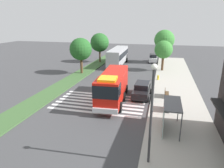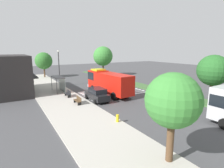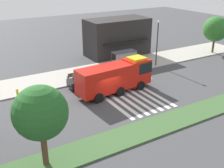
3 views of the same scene
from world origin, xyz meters
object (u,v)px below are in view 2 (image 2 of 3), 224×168
(fire_truck, at_px, (108,81))
(fire_hydrant, at_px, (117,118))
(street_lamp, at_px, (59,65))
(median_tree_center, at_px, (103,56))
(sidewalk_tree_west, at_px, (173,101))
(median_tree_west, at_px, (213,71))
(bus_stop_shelter, at_px, (60,81))
(parked_car_mid, at_px, (97,94))
(sidewalk_tree_east, at_px, (44,61))
(bench_near_shelter, at_px, (68,94))
(bench_west_of_shelter, at_px, (78,100))

(fire_truck, height_order, fire_hydrant, fire_truck)
(street_lamp, relative_size, median_tree_center, 0.87)
(sidewalk_tree_west, distance_m, median_tree_west, 14.97)
(bus_stop_shelter, height_order, sidewalk_tree_west, sidewalk_tree_west)
(parked_car_mid, height_order, fire_hydrant, parked_car_mid)
(bus_stop_shelter, height_order, sidewalk_tree_east, sidewalk_tree_east)
(bus_stop_shelter, xyz_separation_m, sidewalk_tree_west, (-22.21, -0.76, 2.09))
(fire_truck, xyz_separation_m, parked_car_mid, (-2.54, 3.10, -1.09))
(bus_stop_shelter, height_order, street_lamp, street_lamp)
(fire_truck, xyz_separation_m, fire_hydrant, (-10.39, 4.80, -1.51))
(bench_near_shelter, xyz_separation_m, sidewalk_tree_west, (-18.21, -0.72, 3.39))
(street_lamp, bearing_deg, bus_stop_shelter, 166.09)
(sidewalk_tree_west, relative_size, fire_hydrant, 7.88)
(fire_truck, relative_size, sidewalk_tree_west, 1.72)
(fire_truck, height_order, sidewalk_tree_west, sidewalk_tree_west)
(street_lamp, bearing_deg, sidewalk_tree_east, 1.80)
(sidewalk_tree_east, bearing_deg, bus_stop_shelter, 177.50)
(bench_west_of_shelter, xyz_separation_m, sidewalk_tree_east, (25.50, -0.72, 3.57))
(sidewalk_tree_east, bearing_deg, parked_car_mid, -174.99)
(parked_car_mid, height_order, median_tree_center, median_tree_center)
(median_tree_center, bearing_deg, median_tree_west, -180.00)
(fire_truck, xyz_separation_m, bench_near_shelter, (1.08, 6.02, -1.41))
(bench_near_shelter, relative_size, bench_west_of_shelter, 1.00)
(fire_truck, xyz_separation_m, bench_west_of_shelter, (-2.98, 6.02, -1.41))
(parked_car_mid, bearing_deg, median_tree_west, -126.09)
(bus_stop_shelter, bearing_deg, bench_west_of_shelter, -179.71)
(bus_stop_shelter, height_order, median_tree_west, median_tree_west)
(fire_truck, distance_m, bench_west_of_shelter, 6.86)
(median_tree_west, height_order, median_tree_center, median_tree_center)
(bus_stop_shelter, distance_m, sidewalk_tree_west, 22.32)
(fire_hydrant, bearing_deg, bench_west_of_shelter, 9.34)
(bus_stop_shelter, bearing_deg, bench_near_shelter, -179.41)
(parked_car_mid, relative_size, bus_stop_shelter, 1.31)
(median_tree_west, bearing_deg, fire_hydrant, 85.61)
(bench_near_shelter, bearing_deg, street_lamp, -7.34)
(street_lamp, xyz_separation_m, sidewalk_tree_west, (-26.90, 0.40, -0.03))
(parked_car_mid, xyz_separation_m, median_tree_west, (-8.88, -11.64, 3.43))
(street_lamp, height_order, fire_hydrant, street_lamp)
(street_lamp, height_order, sidewalk_tree_east, street_lamp)
(parked_car_mid, distance_m, bench_west_of_shelter, 2.97)
(bench_near_shelter, xyz_separation_m, median_tree_center, (16.50, -14.56, 4.59))
(fire_truck, xyz_separation_m, sidewalk_tree_east, (22.52, 5.30, 2.16))
(bench_near_shelter, bearing_deg, fire_hydrant, -173.93)
(bus_stop_shelter, height_order, fire_hydrant, bus_stop_shelter)
(street_lamp, xyz_separation_m, median_tree_west, (-21.19, -13.44, 0.34))
(bus_stop_shelter, height_order, bench_near_shelter, bus_stop_shelter)
(bench_west_of_shelter, bearing_deg, fire_truck, -63.65)
(fire_truck, bearing_deg, median_tree_center, -30.27)
(bus_stop_shelter, height_order, median_tree_center, median_tree_center)
(street_lamp, relative_size, sidewalk_tree_east, 1.08)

